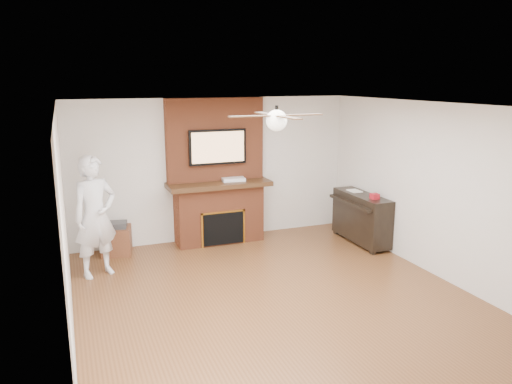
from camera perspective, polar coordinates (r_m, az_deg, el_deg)
name	(u,v)px	position (r m, az deg, el deg)	size (l,w,h in m)	color
room_shell	(276,206)	(6.30, 2.28, -1.57)	(5.36, 5.86, 2.86)	#553119
fireplace	(218,186)	(8.69, -4.42, 0.72)	(1.78, 0.64, 2.50)	brown
tv	(218,147)	(8.53, -4.41, 5.16)	(1.00, 0.08, 0.60)	black
ceiling_fan	(277,120)	(6.12, 2.37, 8.28)	(1.21, 1.21, 0.31)	black
person	(95,217)	(7.51, -17.89, -2.68)	(0.65, 0.43, 1.78)	silver
side_table	(116,239)	(8.50, -15.67, -5.23)	(0.55, 0.55, 0.54)	#542B18
piano	(361,217)	(8.87, 11.92, -2.80)	(0.49, 1.33, 0.96)	black
cable_box	(233,179)	(8.66, -2.59, 1.46)	(0.39, 0.22, 0.06)	silver
candle_orange	(217,241)	(8.73, -4.44, -5.56)	(0.07, 0.07, 0.13)	#C65C17
candle_green	(215,241)	(8.76, -4.71, -5.66)	(0.07, 0.07, 0.08)	#588535
candle_cream	(225,242)	(8.72, -3.56, -5.68)	(0.08, 0.08, 0.10)	#F3F0C1
candle_blue	(235,241)	(8.78, -2.46, -5.59)	(0.06, 0.06, 0.08)	#396CAB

